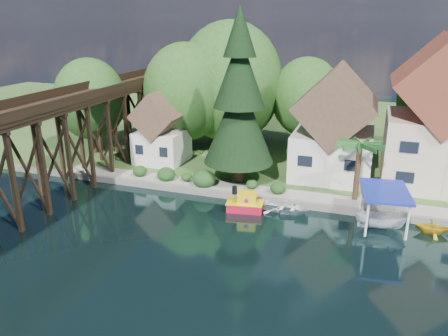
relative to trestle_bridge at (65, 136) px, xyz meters
The scene contains 16 objects.
ground 17.64m from the trestle_bridge, 17.91° to the right, with size 140.00×140.00×0.00m, color black.
bank 33.36m from the trestle_bridge, 60.97° to the left, with size 140.00×52.00×0.50m, color #315020.
seawall 20.82m from the trestle_bridge, ahead, with size 60.00×0.40×0.62m, color slate.
promenade 22.90m from the trestle_bridge, 10.63° to the left, with size 50.00×2.60×0.06m, color gray.
trestle_bridge is the anchor object (origin of this frame).
house_left 25.42m from the trestle_bridge, 25.21° to the left, with size 7.64×8.64×11.02m.
house_center 33.96m from the trestle_bridge, 19.49° to the left, with size 8.65×9.18×13.89m.
shed 10.69m from the trestle_bridge, 61.81° to the left, with size 5.09×5.40×7.85m.
bg_trees 23.48m from the trestle_bridge, 43.41° to the left, with size 49.90×13.30×10.57m.
shrubs 12.79m from the trestle_bridge, 19.72° to the left, with size 15.76×2.47×1.70m.
conifer 16.19m from the trestle_bridge, 22.65° to the left, with size 6.60×6.60×16.26m.
palm_tree 26.12m from the trestle_bridge, 10.95° to the left, with size 4.52×4.52×5.52m.
tugboat 17.58m from the trestle_bridge, ahead, with size 3.27×2.11×2.22m.
boat_white_a 20.81m from the trestle_bridge, ahead, with size 2.96×4.15×0.86m, color white.
boat_canopy 28.13m from the trestle_bridge, ahead, with size 4.20×5.40×3.22m.
boat_yellow 31.90m from the trestle_bridge, ahead, with size 2.18×2.52×1.33m, color gold.
Camera 1 is at (10.02, -26.76, 15.60)m, focal length 35.00 mm.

